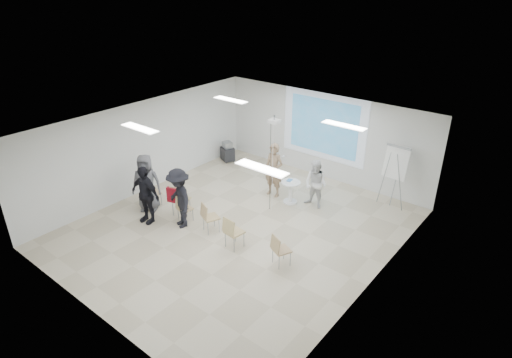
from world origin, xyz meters
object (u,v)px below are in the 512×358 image
Objects in this scene: chair_center at (208,215)px; laptop at (186,208)px; player_right at (316,182)px; av_cart at (228,152)px; chair_left_mid at (179,198)px; chair_right_inner at (232,230)px; flipchart_easel at (396,163)px; chair_left_inner at (183,207)px; player_left at (274,167)px; audience_left at (145,191)px; chair_right_far at (279,248)px; pedestal_table at (291,191)px; chair_far_left at (151,192)px; audience_mid at (179,195)px; audience_outer at (146,179)px.

chair_center reaches higher than laptop.
av_cart is (-4.54, 0.99, -0.50)m from player_right.
chair_center is (1.31, -0.11, -0.06)m from chair_left_mid.
chair_center is at bearing 177.10° from chair_right_inner.
laptop is (0.36, -0.09, -0.15)m from chair_left_mid.
flipchart_easel reaches higher than chair_left_mid.
chair_left_inner is 2.73× the size of laptop.
player_left is 3.12m from laptop.
audience_left is at bearing -136.23° from chair_center.
chair_center is (0.95, 0.07, 0.05)m from chair_left_inner.
chair_center is 0.96× the size of chair_right_inner.
av_cart is at bearing 122.29° from chair_left_inner.
pedestal_table is at bearing 143.54° from chair_right_far.
audience_left is (-3.35, -3.79, 0.15)m from player_right.
chair_left_mid is 0.40m from laptop.
chair_far_left is 0.91× the size of chair_right_inner.
chair_left_inner is at bearing 140.19° from audience_mid.
player_left is at bearing 46.86° from chair_left_mid.
chair_right_inner is 2.00m from laptop.
player_left is at bearing 152.64° from chair_right_far.
audience_outer is 4.41m from av_cart.
chair_right_inner is 1.09× the size of chair_right_far.
chair_right_inner is 1.40m from chair_right_far.
audience_left is (-0.49, -0.81, 0.42)m from chair_left_mid.
chair_left_inner is 0.40× the size of audience_outer.
flipchart_easel reaches higher than laptop.
chair_left_inner is 0.10m from laptop.
player_left is at bearing 59.72° from chair_far_left.
chair_right_far reaches higher than laptop.
chair_center is at bearing 15.75° from audience_left.
audience_left is at bearing -162.79° from chair_right_inner.
player_left reaches higher than chair_right_far.
chair_center is at bearing -156.20° from chair_right_far.
chair_right_inner reaches higher than chair_far_left.
flipchart_easel is (5.17, 5.29, 0.47)m from audience_left.
av_cart is (-1.19, 4.79, -0.65)m from audience_left.
chair_right_inner is (0.96, -3.09, -0.46)m from player_left.
chair_center is 1.01m from audience_mid.
audience_mid is at bearing 18.95° from audience_left.
chair_left_mid is 0.49× the size of audience_left.
chair_far_left is 2.87× the size of laptop.
chair_far_left reaches higher than av_cart.
audience_left is (0.62, -0.66, 0.50)m from chair_far_left.
audience_left reaches higher than chair_center.
audience_left reaches higher than chair_right_inner.
player_right is 0.85× the size of audience_left.
player_right is at bearing 57.74° from chair_left_inner.
chair_center is at bearing -122.49° from flipchart_easel.
av_cart is at bearing -57.14° from laptop.
pedestal_table is 3.40m from chair_left_inner.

